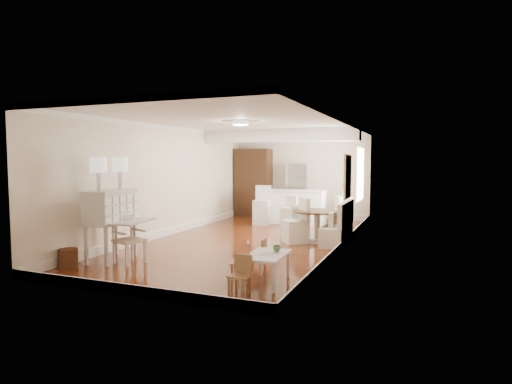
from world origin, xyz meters
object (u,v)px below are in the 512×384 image
Objects in this scene: bar_stool_right at (289,212)px; sideboard at (343,211)px; gustavian_armchair at (129,240)px; kids_chair_b at (257,255)px; secretary_bureau at (111,225)px; fridge at (307,192)px; kids_chair_a at (240,262)px; pantry_cabinet at (253,183)px; slip_chair_far at (291,221)px; breakfast_counter at (292,207)px; dining_table at (317,227)px; bar_stool_left at (262,205)px; slip_chair_near at (296,220)px; kids_chair_c at (239,275)px; wicker_basket at (68,258)px; kids_table at (267,269)px.

bar_stool_right is 0.99× the size of sideboard.
bar_stool_right is (1.48, 5.24, 0.00)m from gustavian_armchair.
secretary_bureau is at bearing -90.92° from kids_chair_b.
fridge is at bearing 67.99° from secretary_bureau.
pantry_cabinet is at bearing 175.30° from kids_chair_a.
breakfast_counter is (-0.72, 2.35, 0.10)m from slip_chair_far.
pantry_cabinet is at bearing -116.38° from slip_chair_far.
sideboard is at bearing 88.14° from dining_table.
bar_stool_left is 2.41m from sideboard.
bar_stool_right is at bearing -174.39° from kids_chair_b.
gustavian_armchair is at bearing -75.16° from slip_chair_near.
gustavian_armchair is at bearing 163.09° from kids_chair_c.
pantry_cabinet is at bearing 114.12° from kids_chair_c.
pantry_cabinet is (-1.70, 1.08, 0.63)m from breakfast_counter.
sideboard is (1.40, 0.90, -0.01)m from bar_stool_right.
gustavian_armchair is 0.49× the size of fridge.
bar_stool_right reaches higher than slip_chair_far.
slip_chair_far is at bearing -128.06° from sideboard.
gustavian_armchair is 5.41m from bar_stool_left.
breakfast_counter reaches higher than kids_chair_a.
wicker_basket is 8.08m from fridge.
kids_chair_a is at bearing -95.59° from dining_table.
slip_chair_far is (2.87, 4.30, 0.25)m from wicker_basket.
dining_table is at bearing 47.75° from wicker_basket.
kids_chair_c is 0.53× the size of dining_table.
bar_stool_right is (-0.98, 4.94, 0.15)m from kids_chair_b.
secretary_bureau is 1.53× the size of gustavian_armchair.
kids_chair_b is 0.51× the size of bar_stool_left.
secretary_bureau is 2.95m from kids_chair_b.
sideboard is (0.82, 2.53, 0.02)m from slip_chair_far.
slip_chair_near reaches higher than dining_table.
pantry_cabinet is at bearing 111.88° from bar_stool_left.
wicker_basket is at bearing 178.30° from kids_chair_c.
kids_chair_b is 0.29× the size of breakfast_counter.
wicker_basket is at bearing -78.89° from kids_chair_b.
wicker_basket is 4.91m from slip_chair_near.
breakfast_counter reaches higher than kids_table.
slip_chair_far is (-0.37, 3.99, 0.09)m from kids_chair_a.
kids_chair_a is 7.97m from pantry_cabinet.
secretary_bureau is at bearing 173.65° from kids_table.
fridge is at bearing -0.90° from pantry_cabinet.
slip_chair_near is 0.61m from slip_chair_far.
slip_chair_near is (-0.38, 4.07, 0.23)m from kids_chair_c.
pantry_cabinet is at bearing 83.21° from secretary_bureau.
bar_stool_right is at bearing 163.12° from slip_chair_near.
breakfast_counter reaches higher than wicker_basket.
secretary_bureau reaches higher than gustavian_armchair.
kids_table reaches higher than wicker_basket.
slip_chair_far is 1.73m from bar_stool_right.
dining_table is 0.48× the size of pantry_cabinet.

